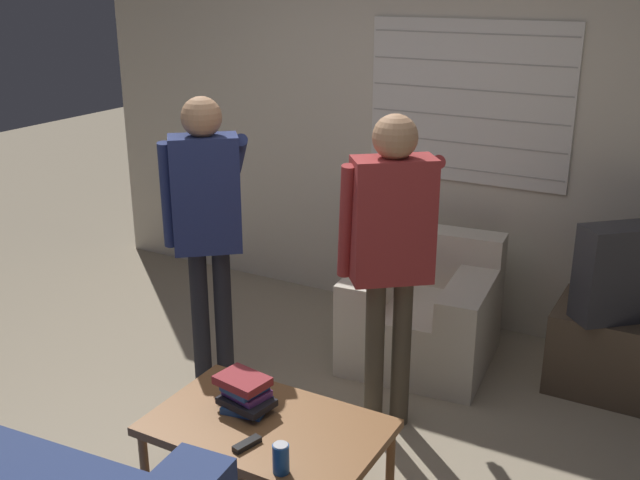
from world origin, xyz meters
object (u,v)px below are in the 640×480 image
(coffee_table, at_px, (267,432))
(spare_remote, at_px, (247,444))
(book_stack, at_px, (245,393))
(soda_can, at_px, (281,458))
(person_right_standing, at_px, (391,236))
(armchair_beige, at_px, (424,311))
(person_left_standing, at_px, (206,211))

(coffee_table, distance_m, spare_remote, 0.19)
(book_stack, relative_size, soda_can, 2.21)
(soda_can, bearing_deg, coffee_table, 132.25)
(person_right_standing, bearing_deg, soda_can, -125.31)
(soda_can, height_order, spare_remote, soda_can)
(armchair_beige, relative_size, coffee_table, 0.90)
(person_left_standing, relative_size, spare_remote, 12.42)
(armchair_beige, relative_size, soda_can, 7.24)
(soda_can, xyz_separation_m, spare_remote, (-0.21, 0.07, -0.05))
(spare_remote, bearing_deg, soda_can, -4.08)
(soda_can, distance_m, spare_remote, 0.23)
(armchair_beige, distance_m, person_right_standing, 1.09)
(armchair_beige, height_order, spare_remote, armchair_beige)
(book_stack, distance_m, spare_remote, 0.30)
(coffee_table, bearing_deg, person_right_standing, 79.59)
(soda_can, bearing_deg, person_left_standing, 137.08)
(spare_remote, bearing_deg, coffee_table, 111.51)
(armchair_beige, bearing_deg, spare_remote, 83.24)
(coffee_table, height_order, book_stack, book_stack)
(person_left_standing, distance_m, spare_remote, 1.44)
(book_stack, bearing_deg, coffee_table, -20.87)
(person_left_standing, bearing_deg, spare_remote, -86.52)
(armchair_beige, relative_size, book_stack, 3.27)
(person_right_standing, bearing_deg, armchair_beige, 58.93)
(soda_can, bearing_deg, person_right_standing, 93.23)
(person_left_standing, relative_size, book_stack, 6.06)
(person_right_standing, height_order, soda_can, person_right_standing)
(armchair_beige, height_order, book_stack, armchair_beige)
(coffee_table, bearing_deg, spare_remote, -83.73)
(person_left_standing, height_order, book_stack, person_left_standing)
(person_left_standing, xyz_separation_m, book_stack, (0.73, -0.72, -0.54))
(book_stack, bearing_deg, spare_remote, -54.64)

